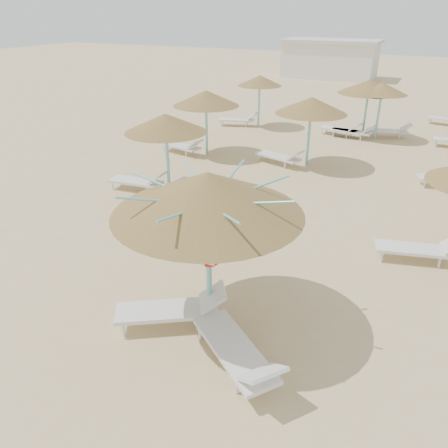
% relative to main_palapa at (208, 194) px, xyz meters
% --- Properties ---
extents(ground, '(120.00, 120.00, 0.00)m').
position_rel_main_palapa_xyz_m(ground, '(-0.25, 0.36, -2.75)').
color(ground, tan).
rests_on(ground, ground).
extents(main_palapa, '(3.53, 3.53, 3.16)m').
position_rel_main_palapa_xyz_m(main_palapa, '(0.00, 0.00, 0.00)').
color(main_palapa, '#76CBCC').
rests_on(main_palapa, ground).
extents(lounger_main_a, '(2.18, 1.71, 0.79)m').
position_rel_main_palapa_xyz_m(lounger_main_a, '(-0.53, -0.48, -2.38)').
color(lounger_main_a, silver).
rests_on(lounger_main_a, ground).
extents(lounger_main_b, '(2.19, 1.89, 0.81)m').
position_rel_main_palapa_xyz_m(lounger_main_b, '(1.13, -1.08, -2.37)').
color(lounger_main_b, silver).
rests_on(lounger_main_b, ground).
extents(palapa_field, '(19.19, 18.40, 2.72)m').
position_rel_main_palapa_xyz_m(palapa_field, '(2.19, 11.30, -0.44)').
color(palapa_field, '#76CBCC').
rests_on(palapa_field, ground).
extents(service_hut, '(8.40, 4.40, 3.25)m').
position_rel_main_palapa_xyz_m(service_hut, '(-6.25, 35.36, -1.11)').
color(service_hut, silver).
rests_on(service_hut, ground).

